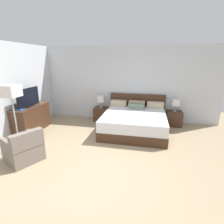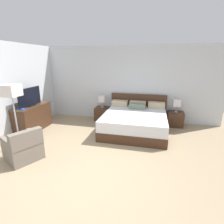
{
  "view_description": "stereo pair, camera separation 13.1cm",
  "coord_description": "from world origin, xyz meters",
  "px_view_note": "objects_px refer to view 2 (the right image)",
  "views": [
    {
      "loc": [
        1.0,
        -2.78,
        2.2
      ],
      "look_at": [
        -0.0,
        1.98,
        0.75
      ],
      "focal_mm": 28.0,
      "sensor_mm": 36.0,
      "label": 1
    },
    {
      "loc": [
        1.13,
        -2.75,
        2.2
      ],
      "look_at": [
        -0.0,
        1.98,
        0.75
      ],
      "focal_mm": 28.0,
      "sensor_mm": 36.0,
      "label": 2
    }
  ],
  "objects_px": {
    "table_lamp_right": "(177,103)",
    "armchair_by_window": "(24,148)",
    "book_red_cover": "(21,109)",
    "floor_lamp": "(12,95)",
    "nightstand_right": "(175,119)",
    "tv": "(30,97)",
    "bed": "(135,121)",
    "nightstand_left": "(102,114)",
    "dresser": "(33,117)",
    "table_lamp_left": "(102,99)"
  },
  "relations": [
    {
      "from": "table_lamp_right",
      "to": "floor_lamp",
      "type": "distance_m",
      "value": 4.88
    },
    {
      "from": "book_red_cover",
      "to": "armchair_by_window",
      "type": "xyz_separation_m",
      "value": [
        0.93,
        -1.14,
        -0.55
      ]
    },
    {
      "from": "table_lamp_left",
      "to": "dresser",
      "type": "xyz_separation_m",
      "value": [
        -1.9,
        -1.45,
        -0.4
      ]
    },
    {
      "from": "book_red_cover",
      "to": "armchair_by_window",
      "type": "relative_size",
      "value": 0.26
    },
    {
      "from": "table_lamp_left",
      "to": "book_red_cover",
      "type": "bearing_deg",
      "value": -134.49
    },
    {
      "from": "nightstand_right",
      "to": "dresser",
      "type": "distance_m",
      "value": 4.75
    },
    {
      "from": "tv",
      "to": "book_red_cover",
      "type": "relative_size",
      "value": 4.14
    },
    {
      "from": "nightstand_right",
      "to": "tv",
      "type": "relative_size",
      "value": 0.53
    },
    {
      "from": "table_lamp_left",
      "to": "bed",
      "type": "bearing_deg",
      "value": -29.72
    },
    {
      "from": "nightstand_left",
      "to": "nightstand_right",
      "type": "distance_m",
      "value": 2.62
    },
    {
      "from": "dresser",
      "to": "armchair_by_window",
      "type": "height_order",
      "value": "dresser"
    },
    {
      "from": "book_red_cover",
      "to": "armchair_by_window",
      "type": "bearing_deg",
      "value": -50.7
    },
    {
      "from": "nightstand_left",
      "to": "armchair_by_window",
      "type": "distance_m",
      "value": 3.2
    },
    {
      "from": "bed",
      "to": "tv",
      "type": "bearing_deg",
      "value": -167.05
    },
    {
      "from": "table_lamp_right",
      "to": "armchair_by_window",
      "type": "height_order",
      "value": "table_lamp_right"
    },
    {
      "from": "table_lamp_right",
      "to": "table_lamp_left",
      "type": "bearing_deg",
      "value": 180.0
    },
    {
      "from": "dresser",
      "to": "floor_lamp",
      "type": "xyz_separation_m",
      "value": [
        0.48,
        -1.22,
        0.99
      ]
    },
    {
      "from": "tv",
      "to": "book_red_cover",
      "type": "distance_m",
      "value": 0.51
    },
    {
      "from": "nightstand_left",
      "to": "tv",
      "type": "bearing_deg",
      "value": -141.93
    },
    {
      "from": "book_red_cover",
      "to": "table_lamp_right",
      "type": "bearing_deg",
      "value": 23.07
    },
    {
      "from": "bed",
      "to": "armchair_by_window",
      "type": "relative_size",
      "value": 2.28
    },
    {
      "from": "nightstand_right",
      "to": "book_red_cover",
      "type": "xyz_separation_m",
      "value": [
        -4.51,
        -1.92,
        0.58
      ]
    },
    {
      "from": "nightstand_left",
      "to": "bed",
      "type": "bearing_deg",
      "value": -29.67
    },
    {
      "from": "nightstand_right",
      "to": "table_lamp_left",
      "type": "distance_m",
      "value": 2.68
    },
    {
      "from": "nightstand_right",
      "to": "floor_lamp",
      "type": "bearing_deg",
      "value": -146.53
    },
    {
      "from": "dresser",
      "to": "book_red_cover",
      "type": "relative_size",
      "value": 5.69
    },
    {
      "from": "tv",
      "to": "book_red_cover",
      "type": "xyz_separation_m",
      "value": [
        0.01,
        -0.44,
        -0.26
      ]
    },
    {
      "from": "nightstand_left",
      "to": "table_lamp_right",
      "type": "height_order",
      "value": "table_lamp_right"
    },
    {
      "from": "armchair_by_window",
      "to": "table_lamp_left",
      "type": "bearing_deg",
      "value": 72.64
    },
    {
      "from": "table_lamp_left",
      "to": "floor_lamp",
      "type": "xyz_separation_m",
      "value": [
        -1.41,
        -2.67,
        0.59
      ]
    },
    {
      "from": "dresser",
      "to": "tv",
      "type": "bearing_deg",
      "value": -85.62
    },
    {
      "from": "table_lamp_left",
      "to": "tv",
      "type": "height_order",
      "value": "tv"
    },
    {
      "from": "dresser",
      "to": "tv",
      "type": "relative_size",
      "value": 1.38
    },
    {
      "from": "nightstand_left",
      "to": "table_lamp_right",
      "type": "bearing_deg",
      "value": 0.03
    },
    {
      "from": "table_lamp_left",
      "to": "floor_lamp",
      "type": "bearing_deg",
      "value": -117.9
    },
    {
      "from": "bed",
      "to": "nightstand_right",
      "type": "relative_size",
      "value": 4.09
    },
    {
      "from": "nightstand_left",
      "to": "table_lamp_left",
      "type": "distance_m",
      "value": 0.57
    },
    {
      "from": "table_lamp_right",
      "to": "book_red_cover",
      "type": "height_order",
      "value": "table_lamp_right"
    },
    {
      "from": "nightstand_left",
      "to": "nightstand_right",
      "type": "bearing_deg",
      "value": 0.0
    },
    {
      "from": "nightstand_left",
      "to": "tv",
      "type": "relative_size",
      "value": 0.53
    },
    {
      "from": "table_lamp_right",
      "to": "tv",
      "type": "height_order",
      "value": "tv"
    },
    {
      "from": "armchair_by_window",
      "to": "nightstand_right",
      "type": "bearing_deg",
      "value": 40.5
    },
    {
      "from": "nightstand_right",
      "to": "armchair_by_window",
      "type": "height_order",
      "value": "armchair_by_window"
    },
    {
      "from": "tv",
      "to": "floor_lamp",
      "type": "relative_size",
      "value": 0.59
    },
    {
      "from": "table_lamp_left",
      "to": "armchair_by_window",
      "type": "distance_m",
      "value": 3.25
    },
    {
      "from": "bed",
      "to": "armchair_by_window",
      "type": "bearing_deg",
      "value": -134.47
    },
    {
      "from": "nightstand_left",
      "to": "book_red_cover",
      "type": "height_order",
      "value": "book_red_cover"
    },
    {
      "from": "book_red_cover",
      "to": "floor_lamp",
      "type": "bearing_deg",
      "value": -57.68
    },
    {
      "from": "tv",
      "to": "bed",
      "type": "bearing_deg",
      "value": 12.95
    },
    {
      "from": "bed",
      "to": "book_red_cover",
      "type": "relative_size",
      "value": 8.9
    }
  ]
}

